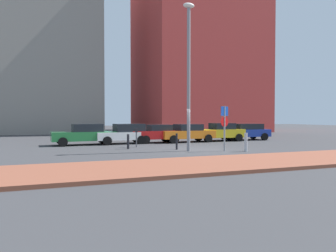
{
  "coord_description": "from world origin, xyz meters",
  "views": [
    {
      "loc": [
        -8.33,
        -17.48,
        1.99
      ],
      "look_at": [
        -0.99,
        2.5,
        1.41
      ],
      "focal_mm": 33.42,
      "sensor_mm": 36.0,
      "label": 1
    }
  ],
  "objects_px": {
    "parking_sign_post": "(224,123)",
    "parked_car_blue": "(245,131)",
    "parked_car_red": "(156,133)",
    "parking_meter": "(136,135)",
    "parked_car_green": "(85,134)",
    "traffic_bollard_far": "(128,142)",
    "parked_car_yellow": "(219,132)",
    "parked_car_white": "(125,133)",
    "parked_car_orange": "(187,133)",
    "traffic_bollard_near": "(246,142)",
    "street_lamp": "(189,66)",
    "traffic_bollard_mid": "(177,141)"
  },
  "relations": [
    {
      "from": "parking_sign_post",
      "to": "parked_car_blue",
      "type": "bearing_deg",
      "value": 49.06
    },
    {
      "from": "parked_car_red",
      "to": "parking_meter",
      "type": "bearing_deg",
      "value": -127.38
    },
    {
      "from": "parked_car_green",
      "to": "traffic_bollard_far",
      "type": "relative_size",
      "value": 4.92
    },
    {
      "from": "parked_car_blue",
      "to": "parked_car_yellow",
      "type": "bearing_deg",
      "value": -173.31
    },
    {
      "from": "parked_car_white",
      "to": "parked_car_blue",
      "type": "xyz_separation_m",
      "value": [
        10.76,
        0.11,
        -0.01
      ]
    },
    {
      "from": "parked_car_orange",
      "to": "traffic_bollard_near",
      "type": "xyz_separation_m",
      "value": [
        0.42,
        -7.64,
        -0.21
      ]
    },
    {
      "from": "parked_car_blue",
      "to": "street_lamp",
      "type": "height_order",
      "value": "street_lamp"
    },
    {
      "from": "traffic_bollard_near",
      "to": "traffic_bollard_mid",
      "type": "distance_m",
      "value": 4.17
    },
    {
      "from": "parked_car_white",
      "to": "traffic_bollard_near",
      "type": "distance_m",
      "value": 9.6
    },
    {
      "from": "parked_car_yellow",
      "to": "parked_car_blue",
      "type": "xyz_separation_m",
      "value": [
        2.75,
        0.32,
        -0.01
      ]
    },
    {
      "from": "parked_car_green",
      "to": "parked_car_red",
      "type": "relative_size",
      "value": 1.16
    },
    {
      "from": "street_lamp",
      "to": "traffic_bollard_mid",
      "type": "distance_m",
      "value": 4.63
    },
    {
      "from": "parked_car_green",
      "to": "parking_meter",
      "type": "distance_m",
      "value": 4.35
    },
    {
      "from": "parking_sign_post",
      "to": "parked_car_green",
      "type": "bearing_deg",
      "value": 135.72
    },
    {
      "from": "parked_car_yellow",
      "to": "street_lamp",
      "type": "relative_size",
      "value": 0.49
    },
    {
      "from": "parked_car_red",
      "to": "traffic_bollard_near",
      "type": "xyz_separation_m",
      "value": [
        2.96,
        -7.9,
        -0.2
      ]
    },
    {
      "from": "parked_car_blue",
      "to": "traffic_bollard_mid",
      "type": "height_order",
      "value": "parked_car_blue"
    },
    {
      "from": "parking_sign_post",
      "to": "traffic_bollard_far",
      "type": "bearing_deg",
      "value": 147.58
    },
    {
      "from": "parked_car_yellow",
      "to": "traffic_bollard_mid",
      "type": "height_order",
      "value": "parked_car_yellow"
    },
    {
      "from": "parked_car_green",
      "to": "parked_car_white",
      "type": "xyz_separation_m",
      "value": [
        3.01,
        0.07,
        -0.0
      ]
    },
    {
      "from": "traffic_bollard_mid",
      "to": "traffic_bollard_far",
      "type": "bearing_deg",
      "value": 152.26
    },
    {
      "from": "parked_car_green",
      "to": "traffic_bollard_near",
      "type": "distance_m",
      "value": 11.52
    },
    {
      "from": "parked_car_red",
      "to": "street_lamp",
      "type": "height_order",
      "value": "street_lamp"
    },
    {
      "from": "parked_car_white",
      "to": "parked_car_orange",
      "type": "distance_m",
      "value": 5.01
    },
    {
      "from": "parked_car_blue",
      "to": "traffic_bollard_far",
      "type": "relative_size",
      "value": 4.77
    },
    {
      "from": "parked_car_yellow",
      "to": "parked_car_green",
      "type": "bearing_deg",
      "value": 179.23
    },
    {
      "from": "parked_car_orange",
      "to": "parked_car_yellow",
      "type": "height_order",
      "value": "parked_car_yellow"
    },
    {
      "from": "traffic_bollard_near",
      "to": "parked_car_orange",
      "type": "bearing_deg",
      "value": 93.13
    },
    {
      "from": "parked_car_white",
      "to": "parking_meter",
      "type": "distance_m",
      "value": 3.15
    },
    {
      "from": "parked_car_green",
      "to": "parked_car_white",
      "type": "bearing_deg",
      "value": 1.31
    },
    {
      "from": "parked_car_yellow",
      "to": "street_lamp",
      "type": "xyz_separation_m",
      "value": [
        -5.63,
        -6.29,
        4.23
      ]
    },
    {
      "from": "parked_car_yellow",
      "to": "parked_car_blue",
      "type": "height_order",
      "value": "parked_car_yellow"
    },
    {
      "from": "parked_car_red",
      "to": "parking_sign_post",
      "type": "relative_size",
      "value": 1.49
    },
    {
      "from": "parked_car_orange",
      "to": "traffic_bollard_near",
      "type": "bearing_deg",
      "value": -86.87
    },
    {
      "from": "parking_meter",
      "to": "street_lamp",
      "type": "xyz_separation_m",
      "value": [
        2.32,
        -3.36,
        4.17
      ]
    },
    {
      "from": "parked_car_red",
      "to": "street_lamp",
      "type": "distance_m",
      "value": 7.77
    },
    {
      "from": "parked_car_white",
      "to": "parking_sign_post",
      "type": "distance_m",
      "value": 8.52
    },
    {
      "from": "parking_sign_post",
      "to": "street_lamp",
      "type": "xyz_separation_m",
      "value": [
        -1.99,
        0.76,
        3.33
      ]
    },
    {
      "from": "traffic_bollard_mid",
      "to": "parked_car_red",
      "type": "bearing_deg",
      "value": 85.58
    },
    {
      "from": "parking_sign_post",
      "to": "traffic_bollard_far",
      "type": "relative_size",
      "value": 2.86
    },
    {
      "from": "parked_car_orange",
      "to": "parking_sign_post",
      "type": "distance_m",
      "value": 7.07
    },
    {
      "from": "parked_car_green",
      "to": "parking_sign_post",
      "type": "relative_size",
      "value": 1.72
    },
    {
      "from": "parking_meter",
      "to": "parked_car_blue",
      "type": "bearing_deg",
      "value": 16.93
    },
    {
      "from": "parked_car_white",
      "to": "parked_car_red",
      "type": "bearing_deg",
      "value": -0.36
    },
    {
      "from": "parked_car_red",
      "to": "parked_car_blue",
      "type": "distance_m",
      "value": 8.31
    },
    {
      "from": "parked_car_yellow",
      "to": "parking_meter",
      "type": "relative_size",
      "value": 3.29
    },
    {
      "from": "parked_car_green",
      "to": "parked_car_orange",
      "type": "relative_size",
      "value": 1.02
    },
    {
      "from": "parked_car_white",
      "to": "traffic_bollard_far",
      "type": "xyz_separation_m",
      "value": [
        -0.71,
        -4.04,
        -0.31
      ]
    },
    {
      "from": "parked_car_white",
      "to": "street_lamp",
      "type": "relative_size",
      "value": 0.5
    },
    {
      "from": "street_lamp",
      "to": "traffic_bollard_far",
      "type": "distance_m",
      "value": 6.02
    }
  ]
}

